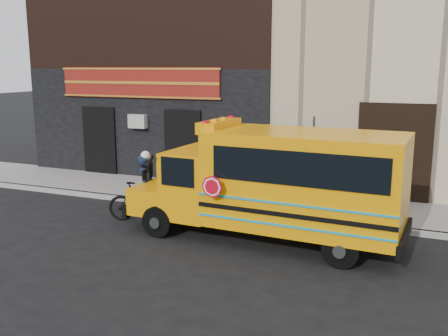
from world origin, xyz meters
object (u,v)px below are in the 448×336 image
school_bus (278,182)px  cyclist (147,189)px  bicycle (141,202)px  sign_pole (312,162)px

school_bus → cyclist: bearing=176.4°
bicycle → cyclist: cyclist is taller
cyclist → sign_pole: bearing=-82.7°
sign_pole → cyclist: bearing=-154.1°
school_bus → sign_pole: (0.33, 2.25, 0.09)m
sign_pole → bicycle: bearing=-154.1°
school_bus → bicycle: school_bus is taller
school_bus → bicycle: 4.08m
school_bus → bicycle: bearing=177.6°
school_bus → sign_pole: size_ratio=2.42×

